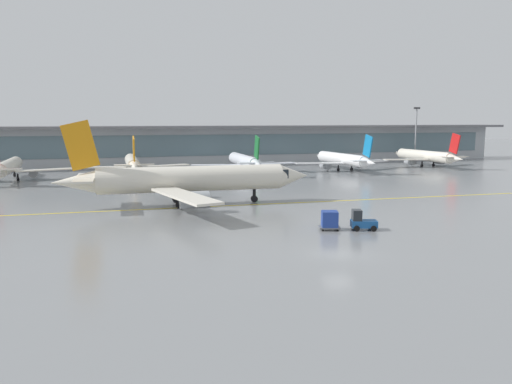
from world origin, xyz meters
name	(u,v)px	position (x,y,z in m)	size (l,w,h in m)	color
ground_plane	(338,254)	(0.00, 0.00, 0.00)	(400.00, 400.00, 0.00)	gray
taxiway_centreline_stripe	(195,207)	(-7.97, 25.72, 0.00)	(110.00, 0.36, 0.01)	yellow
terminal_concourse	(187,145)	(0.00, 86.30, 4.92)	(175.90, 11.00, 9.60)	#B2B7BC
gate_airplane_1	(8,167)	(-36.41, 63.60, 2.46)	(23.00, 24.68, 8.19)	silver
gate_airplane_2	(132,163)	(-14.07, 66.24, 2.46)	(23.01, 24.65, 8.19)	silver
gate_airplane_3	(244,161)	(8.77, 64.43, 2.46)	(23.01, 24.66, 8.19)	silver
gate_airplane_4	(342,159)	(30.75, 63.04, 2.46)	(22.93, 24.74, 8.19)	white
gate_airplane_5	(425,156)	(54.11, 66.63, 2.46)	(22.95, 24.74, 8.19)	silver
taxiing_regional_jet	(189,180)	(-8.40, 27.73, 3.34)	(33.58, 31.28, 11.14)	silver
baggage_tug	(362,221)	(6.25, 7.76, 0.89)	(2.90, 2.22, 2.10)	#194C8C
cargo_dolly_lead	(330,220)	(3.12, 8.71, 1.05)	(2.48, 2.14, 1.94)	#595B60
apron_light_mast_1	(416,132)	(58.88, 78.02, 7.83)	(1.80, 0.36, 14.29)	gray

